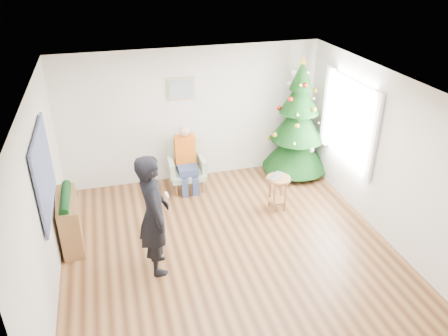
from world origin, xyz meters
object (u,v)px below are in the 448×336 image
object	(u,v)px
christmas_tree	(298,123)
stool	(278,193)
armchair	(186,171)
standing_man	(154,215)
console	(70,221)

from	to	relation	value
christmas_tree	stool	distance (m)	1.70
christmas_tree	armchair	bearing A→B (deg)	-179.08
christmas_tree	standing_man	world-z (taller)	christmas_tree
standing_man	stool	bearing A→B (deg)	-68.97
stool	console	bearing A→B (deg)	-179.40
christmas_tree	console	bearing A→B (deg)	-163.72
christmas_tree	standing_man	xyz separation A→B (m)	(-3.15, -2.24, -0.17)
christmas_tree	standing_man	bearing A→B (deg)	-144.62
standing_man	christmas_tree	bearing A→B (deg)	-57.33
armchair	console	size ratio (longest dim) A/B	0.96
stool	armchair	world-z (taller)	armchair
christmas_tree	stool	size ratio (longest dim) A/B	3.79
stool	standing_man	size ratio (longest dim) A/B	0.35
armchair	standing_man	xyz separation A→B (m)	(-0.88, -2.20, 0.56)
stool	armchair	xyz separation A→B (m)	(-1.39, 1.20, 0.03)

